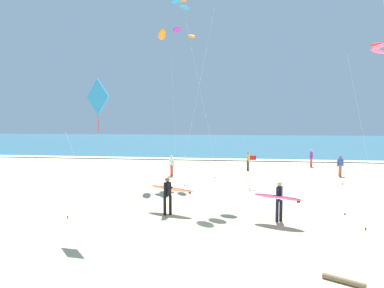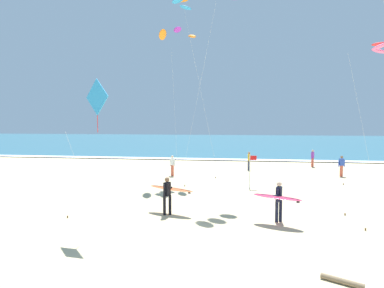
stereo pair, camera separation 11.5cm
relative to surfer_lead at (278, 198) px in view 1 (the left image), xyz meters
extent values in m
plane|color=#CCB789|center=(-3.20, -3.22, -1.04)|extent=(160.00, 160.00, 0.00)
cube|color=#2D6075|center=(-3.20, 50.26, -1.00)|extent=(160.00, 60.00, 0.08)
cube|color=white|center=(-3.20, 20.56, -0.96)|extent=(160.00, 1.54, 0.01)
cylinder|color=black|center=(-0.03, 0.10, -0.60)|extent=(0.13, 0.13, 0.88)
cylinder|color=black|center=(0.14, 0.21, -0.60)|extent=(0.13, 0.13, 0.88)
cube|color=black|center=(0.06, 0.16, 0.14)|extent=(0.30, 0.39, 0.60)
cube|color=red|center=(-0.04, 0.20, 0.18)|extent=(0.08, 0.19, 0.32)
sphere|color=beige|center=(0.06, 0.16, 0.56)|extent=(0.21, 0.21, 0.21)
cylinder|color=black|center=(-0.02, -0.06, 0.25)|extent=(0.09, 0.09, 0.26)
cylinder|color=black|center=(-0.11, -0.12, 0.12)|extent=(0.26, 0.16, 0.14)
cylinder|color=black|center=(0.14, 0.38, 0.10)|extent=(0.09, 0.09, 0.56)
ellipsoid|color=#D83359|center=(-0.07, -0.18, 0.08)|extent=(2.04, 1.21, 0.12)
cube|color=#333333|center=(-0.07, -0.18, 0.11)|extent=(1.63, 0.61, 0.05)
cube|color=#262628|center=(0.71, -0.46, 0.01)|extent=(0.12, 0.05, 0.14)
cylinder|color=black|center=(-4.88, 0.41, -0.60)|extent=(0.13, 0.13, 0.88)
cylinder|color=black|center=(-4.64, 0.50, -0.60)|extent=(0.13, 0.13, 0.88)
cube|color=black|center=(-4.76, 0.46, 0.14)|extent=(0.30, 0.39, 0.60)
cube|color=white|center=(-4.86, 0.49, 0.18)|extent=(0.07, 0.19, 0.32)
sphere|color=brown|center=(-4.76, 0.46, 0.56)|extent=(0.21, 0.21, 0.21)
cylinder|color=black|center=(-4.83, 0.24, 0.10)|extent=(0.09, 0.09, 0.56)
cylinder|color=black|center=(-4.69, 0.68, 0.25)|extent=(0.09, 0.09, 0.26)
cylinder|color=black|center=(-4.72, 0.78, 0.12)|extent=(0.26, 0.16, 0.14)
ellipsoid|color=orange|center=(-4.65, 0.80, 0.08)|extent=(2.26, 1.17, 0.15)
cube|color=#333333|center=(-4.65, 0.80, 0.11)|extent=(1.85, 0.63, 0.08)
cube|color=#262628|center=(-3.77, 0.51, 0.01)|extent=(0.12, 0.05, 0.14)
cylinder|color=brown|center=(3.23, -0.48, -0.99)|extent=(0.06, 0.06, 0.10)
cylinder|color=brown|center=(3.13, 1.46, -0.99)|extent=(0.06, 0.06, 0.10)
cylinder|color=silver|center=(-3.73, 5.61, 4.53)|extent=(2.47, 1.96, 10.94)
cylinder|color=brown|center=(-4.96, 6.58, -0.99)|extent=(0.06, 0.06, 0.10)
ellipsoid|color=orange|center=(-6.69, 8.03, 8.98)|extent=(0.88, 1.36, 0.58)
ellipsoid|color=purple|center=(-5.73, 8.35, 9.36)|extent=(0.88, 1.36, 0.20)
ellipsoid|color=orange|center=(-4.77, 8.68, 8.98)|extent=(0.88, 1.36, 0.58)
cylinder|color=silver|center=(-6.28, 9.99, 3.97)|extent=(1.12, 3.29, 9.83)
cylinder|color=brown|center=(-6.83, 11.63, -0.99)|extent=(0.06, 0.06, 0.10)
ellipsoid|color=#2D99DB|center=(-5.59, 11.00, 11.75)|extent=(1.08, 0.87, 0.48)
ellipsoid|color=orange|center=(-5.74, 10.25, 12.04)|extent=(1.06, 0.87, 0.20)
ellipsoid|color=#2D99DB|center=(-5.88, 9.51, 11.75)|extent=(1.08, 0.87, 0.48)
cylinder|color=silver|center=(-4.46, 10.00, 5.35)|extent=(2.57, 0.51, 12.60)
cylinder|color=brown|center=(-3.18, 9.75, -0.99)|extent=(0.06, 0.06, 0.10)
cube|color=#2D99DB|center=(-6.93, -1.80, 4.06)|extent=(1.19, 0.73, 1.37)
cylinder|color=red|center=(-6.93, -1.80, 3.05)|extent=(0.02, 0.02, 0.64)
cylinder|color=silver|center=(-7.94, -1.19, 0.89)|extent=(2.04, 1.23, 3.68)
cylinder|color=brown|center=(-8.96, -0.59, -0.99)|extent=(0.06, 0.06, 0.10)
ellipsoid|color=pink|center=(6.71, 7.18, 7.59)|extent=(1.11, 0.92, 0.48)
ellipsoid|color=red|center=(6.98, 7.88, 7.87)|extent=(1.10, 0.92, 0.20)
ellipsoid|color=pink|center=(7.24, 8.58, 7.59)|extent=(1.11, 0.92, 0.48)
cylinder|color=silver|center=(6.16, 8.19, 3.27)|extent=(1.64, 0.63, 8.44)
cylinder|color=brown|center=(5.35, 8.49, -0.99)|extent=(0.06, 0.06, 0.10)
cylinder|color=#D8593F|center=(5.29, 16.58, -0.62)|extent=(0.22, 0.22, 0.84)
cube|color=purple|center=(5.29, 16.58, 0.07)|extent=(0.33, 0.37, 0.54)
sphere|color=tan|center=(5.29, 16.58, 0.45)|extent=(0.20, 0.20, 0.20)
cylinder|color=purple|center=(5.17, 16.41, -0.03)|extent=(0.08, 0.08, 0.50)
cylinder|color=purple|center=(5.40, 16.76, -0.03)|extent=(0.08, 0.08, 0.50)
cylinder|color=#D8593F|center=(-6.51, 10.21, -0.62)|extent=(0.22, 0.22, 0.84)
cube|color=white|center=(-6.51, 10.21, 0.07)|extent=(0.37, 0.32, 0.54)
sphere|color=beige|center=(-6.51, 10.21, 0.45)|extent=(0.20, 0.20, 0.20)
cylinder|color=white|center=(-6.69, 10.32, -0.03)|extent=(0.08, 0.08, 0.50)
cylinder|color=white|center=(-6.32, 10.11, -0.03)|extent=(0.08, 0.08, 0.50)
cylinder|color=#D8593F|center=(6.24, 11.72, -0.62)|extent=(0.22, 0.22, 0.84)
cube|color=#3351B7|center=(6.24, 11.72, 0.07)|extent=(0.35, 0.23, 0.54)
sphere|color=brown|center=(6.24, 11.72, 0.45)|extent=(0.20, 0.20, 0.20)
cylinder|color=#3351B7|center=(6.03, 11.69, -0.03)|extent=(0.08, 0.08, 0.50)
cylinder|color=#3351B7|center=(6.44, 11.76, -0.03)|extent=(0.08, 0.08, 0.50)
cylinder|color=#2D334C|center=(-0.57, 13.87, -0.62)|extent=(0.22, 0.22, 0.84)
cube|color=gold|center=(-0.57, 13.87, 0.07)|extent=(0.21, 0.33, 0.54)
sphere|color=#A87A59|center=(-0.57, 13.87, 0.45)|extent=(0.20, 0.20, 0.20)
cylinder|color=gold|center=(-0.55, 13.66, -0.03)|extent=(0.08, 0.08, 0.50)
cylinder|color=gold|center=(-0.59, 14.07, -0.03)|extent=(0.08, 0.08, 0.50)
cylinder|color=silver|center=(-0.84, 6.76, 0.01)|extent=(0.05, 0.05, 2.10)
cube|color=red|center=(-0.62, 6.76, 0.86)|extent=(0.40, 0.02, 0.28)
cylinder|color=#846B4C|center=(1.00, -4.75, -0.97)|extent=(0.98, 0.61, 0.15)
camera|label=1|loc=(-1.89, -12.96, 3.15)|focal=29.10mm
camera|label=2|loc=(-1.78, -12.95, 3.15)|focal=29.10mm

